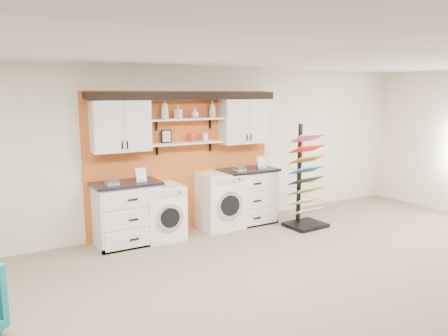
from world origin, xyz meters
TOP-DOWN VIEW (x-y plane):
  - floor at (0.00, 0.00)m, footprint 10.00×10.00m
  - ceiling at (0.00, 0.00)m, footprint 10.00×10.00m
  - wall_back at (0.00, 4.00)m, footprint 10.00×0.00m
  - accent_panel at (0.00, 3.96)m, footprint 3.40×0.07m
  - upper_cabinet_left at (-1.13, 3.79)m, footprint 0.90×0.35m
  - upper_cabinet_right at (1.13, 3.79)m, footprint 0.90×0.35m
  - shelf_lower at (0.00, 3.80)m, footprint 1.32×0.28m
  - shelf_upper at (0.00, 3.80)m, footprint 1.32×0.28m
  - crown_molding at (0.00, 3.81)m, footprint 3.30×0.41m
  - picture_frame at (-0.35, 3.85)m, footprint 0.18×0.02m
  - canister_red at (0.10, 3.80)m, footprint 0.11×0.11m
  - canister_cream at (0.35, 3.80)m, footprint 0.10×0.10m
  - base_cabinet_left at (-1.13, 3.64)m, footprint 1.03×0.66m
  - base_cabinet_right at (1.13, 3.64)m, footprint 1.03×0.66m
  - washer at (-0.55, 3.64)m, footprint 0.64×0.71m
  - dryer at (0.55, 3.64)m, footprint 0.71×0.71m
  - sample_rack at (1.90, 2.95)m, footprint 0.69×0.59m
  - soap_bottle_a at (-0.39, 3.80)m, footprint 0.17×0.17m
  - soap_bottle_b at (-0.15, 3.80)m, footprint 0.14×0.14m
  - soap_bottle_c at (0.16, 3.80)m, footprint 0.18×0.18m
  - soap_bottle_d at (0.49, 3.80)m, footprint 0.14×0.14m

SIDE VIEW (x-z plane):
  - floor at x=0.00m, z-range 0.00..0.00m
  - washer at x=-0.55m, z-range 0.00..0.89m
  - dryer at x=0.55m, z-range 0.00..1.00m
  - base_cabinet_left at x=-1.13m, z-range 0.00..1.00m
  - base_cabinet_right at x=1.13m, z-range 0.00..1.01m
  - sample_rack at x=1.90m, z-range -0.35..1.48m
  - accent_panel at x=0.00m, z-range 0.00..2.40m
  - wall_back at x=0.00m, z-range -3.60..6.40m
  - shelf_lower at x=0.00m, z-range 1.52..1.54m
  - canister_cream at x=0.35m, z-range 1.54..1.69m
  - canister_red at x=0.10m, z-range 1.54..1.71m
  - picture_frame at x=-0.35m, z-range 1.54..1.77m
  - upper_cabinet_left at x=-1.13m, z-range 1.46..2.30m
  - upper_cabinet_right at x=1.13m, z-range 1.46..2.30m
  - shelf_upper at x=0.00m, z-range 1.92..1.94m
  - soap_bottle_c at x=0.16m, z-range 1.95..2.11m
  - soap_bottle_b at x=-0.15m, z-range 1.94..2.16m
  - soap_bottle_d at x=0.49m, z-range 1.95..2.23m
  - soap_bottle_a at x=-0.39m, z-range 1.94..2.26m
  - crown_molding at x=0.00m, z-range 2.26..2.39m
  - ceiling at x=0.00m, z-range 2.80..2.80m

